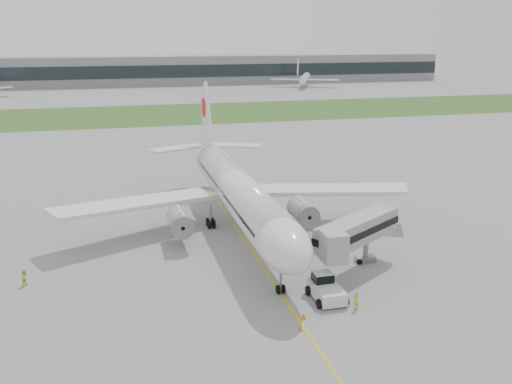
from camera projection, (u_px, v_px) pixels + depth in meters
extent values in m
plane|color=gray|center=(246.00, 242.00, 71.81)|extent=(600.00, 600.00, 0.00)
cube|color=#2D5520|center=(158.00, 114.00, 183.59)|extent=(600.00, 50.00, 0.02)
cube|color=gray|center=(137.00, 71.00, 284.16)|extent=(320.00, 22.00, 14.00)
cube|color=#1D242A|center=(139.00, 72.00, 273.92)|extent=(320.00, 0.60, 6.00)
cylinder|color=silver|center=(238.00, 191.00, 74.02)|extent=(5.00, 38.00, 5.00)
ellipsoid|color=silver|center=(283.00, 243.00, 55.86)|extent=(5.00, 11.00, 5.00)
cube|color=black|center=(286.00, 238.00, 54.68)|extent=(3.20, 1.54, 1.14)
cone|color=silver|center=(209.00, 152.00, 94.30)|extent=(5.00, 10.53, 6.16)
cube|color=silver|center=(136.00, 203.00, 73.05)|extent=(22.13, 13.52, 1.70)
cube|color=silver|center=(326.00, 190.00, 79.36)|extent=(22.13, 13.52, 1.70)
cylinder|color=#9D9DA2|center=(180.00, 221.00, 70.45)|extent=(2.70, 5.20, 2.70)
cylinder|color=#9D9DA2|center=(303.00, 211.00, 74.34)|extent=(2.70, 5.20, 2.70)
cube|color=silver|center=(206.00, 120.00, 94.31)|extent=(0.45, 10.90, 12.76)
cylinder|color=red|center=(205.00, 107.00, 94.70)|extent=(0.60, 3.20, 3.20)
cube|color=silver|center=(177.00, 148.00, 95.30)|extent=(9.54, 6.34, 0.35)
cube|color=silver|center=(235.00, 145.00, 97.73)|extent=(9.54, 6.34, 0.35)
cylinder|color=gray|center=(281.00, 279.00, 57.42)|extent=(0.24, 0.24, 3.10)
cylinder|color=black|center=(211.00, 223.00, 77.41)|extent=(1.40, 1.10, 1.10)
cylinder|color=black|center=(256.00, 219.00, 78.96)|extent=(1.40, 1.10, 1.10)
cube|color=silver|center=(327.00, 292.00, 56.26)|extent=(2.60, 4.63, 1.23)
cube|color=silver|center=(323.00, 277.00, 57.12)|extent=(1.86, 1.66, 1.02)
cube|color=black|center=(323.00, 277.00, 57.11)|extent=(1.91, 1.71, 0.87)
cylinder|color=black|center=(308.00, 290.00, 57.44)|extent=(0.37, 0.92, 0.92)
cylinder|color=black|center=(334.00, 287.00, 58.13)|extent=(0.37, 0.92, 0.92)
cylinder|color=black|center=(319.00, 304.00, 54.58)|extent=(0.37, 0.92, 0.92)
cylinder|color=black|center=(346.00, 300.00, 55.28)|extent=(0.37, 0.92, 0.92)
cube|color=#A1A1A3|center=(357.00, 230.00, 62.34)|extent=(12.14, 9.09, 2.71)
cube|color=black|center=(357.00, 230.00, 62.34)|extent=(12.34, 9.26, 0.81)
cube|color=#A1A1A3|center=(333.00, 246.00, 57.60)|extent=(2.35, 3.08, 3.08)
cylinder|color=gray|center=(366.00, 248.00, 65.36)|extent=(0.63, 0.63, 3.44)
cube|color=gray|center=(365.00, 259.00, 65.74)|extent=(2.51, 2.23, 0.63)
cylinder|color=black|center=(360.00, 262.00, 64.91)|extent=(0.57, 0.68, 0.63)
cylinder|color=black|center=(371.00, 256.00, 66.57)|extent=(0.57, 0.68, 0.63)
cone|color=#DC5C0B|center=(300.00, 328.00, 50.51)|extent=(0.41, 0.41, 0.56)
cone|color=#DC5C0B|center=(304.00, 316.00, 52.65)|extent=(0.45, 0.45, 0.61)
imported|color=gold|center=(356.00, 300.00, 54.36)|extent=(0.80, 0.73, 1.83)
imported|color=#AAE926|center=(25.00, 277.00, 59.40)|extent=(1.03, 1.10, 1.80)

